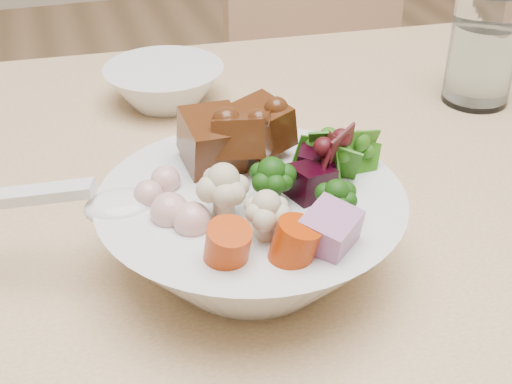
# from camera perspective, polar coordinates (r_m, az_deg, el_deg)

# --- Properties ---
(chair_far) EXTENTS (0.43, 0.43, 0.84)m
(chair_far) POSITION_cam_1_polar(r_m,az_deg,el_deg) (1.41, 6.71, 7.50)
(chair_far) COLOR tan
(chair_far) RESTS_ON ground
(food_bowl) EXTENTS (0.24, 0.24, 0.13)m
(food_bowl) POSITION_cam_1_polar(r_m,az_deg,el_deg) (0.57, -0.25, -2.71)
(food_bowl) COLOR silver
(food_bowl) RESTS_ON dining_table
(soup_spoon) EXTENTS (0.16, 0.08, 0.03)m
(soup_spoon) POSITION_cam_1_polar(r_m,az_deg,el_deg) (0.56, -12.69, -0.90)
(soup_spoon) COLOR silver
(soup_spoon) RESTS_ON food_bowl
(water_glass) EXTENTS (0.08, 0.08, 0.13)m
(water_glass) POSITION_cam_1_polar(r_m,az_deg,el_deg) (0.89, 17.65, 10.60)
(water_glass) COLOR silver
(water_glass) RESTS_ON dining_table
(side_bowl) EXTENTS (0.14, 0.14, 0.05)m
(side_bowl) POSITION_cam_1_polar(r_m,az_deg,el_deg) (0.86, -7.32, 8.43)
(side_bowl) COLOR silver
(side_bowl) RESTS_ON dining_table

